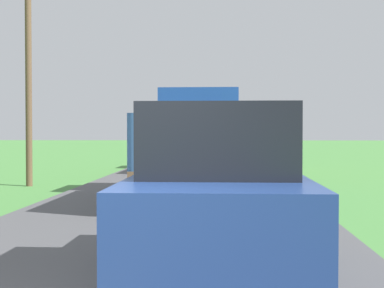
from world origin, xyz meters
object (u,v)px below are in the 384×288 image
at_px(banana_truck_far, 206,137).
at_px(following_car, 218,193).
at_px(banana_truck_near, 197,142).
at_px(utility_pole_roadside, 28,54).

relative_size(banana_truck_far, following_car, 1.42).
xyz_separation_m(banana_truck_near, utility_pole_roadside, (-5.45, 2.96, 2.70)).
bearing_deg(banana_truck_near, utility_pole_roadside, 151.48).
xyz_separation_m(banana_truck_far, utility_pole_roadside, (-5.38, -6.94, 2.69)).
xyz_separation_m(banana_truck_far, following_car, (0.68, -17.68, -0.40)).
bearing_deg(banana_truck_near, following_car, -85.52).
relative_size(banana_truck_near, following_car, 1.42).
distance_m(banana_truck_far, following_car, 17.70).
height_order(banana_truck_far, utility_pole_roadside, utility_pole_roadside).
bearing_deg(utility_pole_roadside, banana_truck_near, -28.52).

